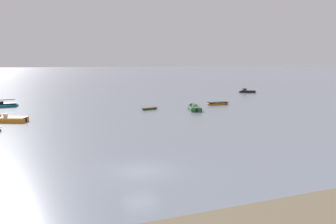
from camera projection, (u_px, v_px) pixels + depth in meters
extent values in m
plane|color=gray|center=(140.00, 171.00, 25.72)|extent=(800.00, 800.00, 0.00)
cube|color=orange|center=(11.00, 120.00, 46.12)|extent=(4.59, 3.39, 0.84)
cube|color=silver|center=(10.00, 118.00, 46.07)|extent=(4.70, 3.46, 0.09)
cube|color=silver|center=(5.00, 115.00, 46.05)|extent=(0.57, 0.66, 0.46)
cube|color=black|center=(26.00, 119.00, 45.99)|extent=(0.38, 0.41, 0.59)
ellipsoid|color=orange|center=(218.00, 104.00, 63.86)|extent=(4.22, 1.75, 0.65)
cube|color=black|center=(218.00, 102.00, 63.82)|extent=(3.89, 1.69, 0.09)
cube|color=black|center=(218.00, 103.00, 63.84)|extent=(0.37, 1.29, 0.07)
cube|color=black|center=(248.00, 92.00, 87.39)|extent=(3.85, 2.91, 0.70)
cone|color=black|center=(240.00, 92.00, 87.53)|extent=(1.62, 1.75, 1.40)
cube|color=#33383F|center=(248.00, 91.00, 87.35)|extent=(3.93, 2.97, 0.08)
cube|color=#33383F|center=(245.00, 89.00, 87.36)|extent=(1.26, 1.37, 0.54)
cube|color=#384751|center=(243.00, 89.00, 87.39)|extent=(0.65, 1.04, 0.43)
cube|color=black|center=(255.00, 92.00, 87.24)|extent=(0.32, 0.35, 0.50)
ellipsoid|color=#23602D|center=(150.00, 109.00, 57.67)|extent=(3.20, 1.86, 0.48)
cube|color=brown|center=(150.00, 108.00, 57.64)|extent=(2.96, 1.77, 0.06)
cube|color=brown|center=(150.00, 108.00, 57.65)|extent=(0.45, 0.95, 0.05)
ellipsoid|color=#197084|center=(1.00, 106.00, 60.38)|extent=(5.93, 2.53, 0.99)
cube|color=black|center=(1.00, 104.00, 60.32)|extent=(5.05, 2.24, 0.10)
cylinder|color=beige|center=(5.00, 100.00, 60.58)|extent=(3.16, 0.61, 0.20)
cube|color=#23602D|center=(195.00, 109.00, 56.63)|extent=(2.84, 4.46, 0.81)
cone|color=#23602D|center=(192.00, 107.00, 58.76)|extent=(1.94, 1.71, 1.63)
cube|color=silver|center=(195.00, 107.00, 56.63)|extent=(2.90, 4.56, 0.09)
cube|color=silver|center=(194.00, 105.00, 57.16)|extent=(0.62, 0.50, 0.45)
cube|color=black|center=(197.00, 110.00, 54.62)|extent=(0.38, 0.34, 0.58)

